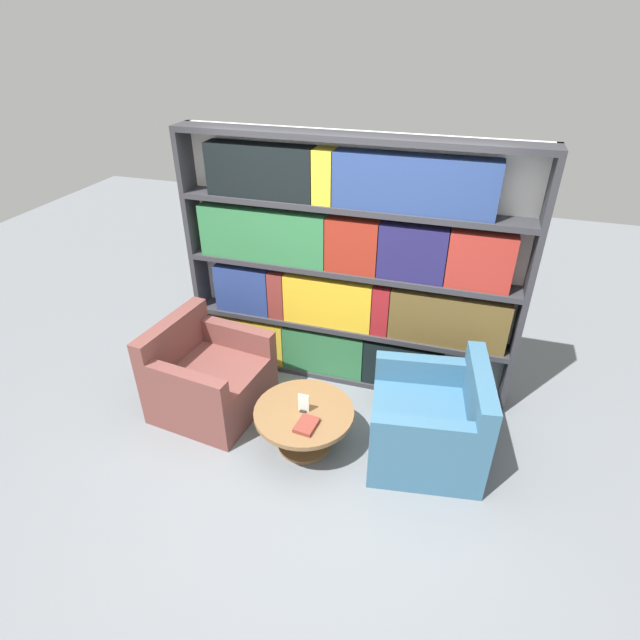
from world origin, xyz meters
name	(u,v)px	position (x,y,z in m)	size (l,w,h in m)	color
ground_plane	(302,472)	(0.00, 0.00, 0.00)	(14.00, 14.00, 0.00)	slate
bookshelf	(345,272)	(-0.03, 1.35, 1.16)	(3.09, 0.30, 2.37)	silver
armchair_left	(208,379)	(-1.09, 0.52, 0.30)	(0.98, 1.00, 0.85)	brown
armchair_right	(430,425)	(0.93, 0.52, 0.30)	(1.01, 1.03, 0.85)	#386684
coffee_table	(304,420)	(-0.08, 0.30, 0.28)	(0.83, 0.83, 0.38)	brown
table_sign	(304,404)	(-0.08, 0.30, 0.46)	(0.09, 0.06, 0.17)	black
stray_book	(307,425)	(0.00, 0.12, 0.40)	(0.17, 0.22, 0.03)	brown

